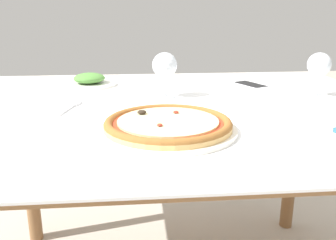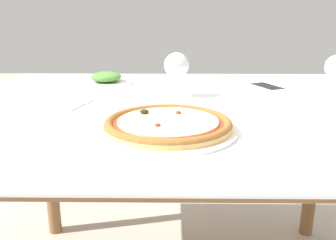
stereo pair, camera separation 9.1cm
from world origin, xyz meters
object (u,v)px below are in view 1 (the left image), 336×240
Objects in this scene: pizza_plate at (168,125)px; cell_phone at (250,85)px; wine_glass_far_left at (165,66)px; side_plate at (90,81)px; fork at (70,107)px; dining_table at (176,129)px; wine_glass_far_right at (319,66)px.

pizza_plate is 0.63m from cell_phone.
side_plate is (-0.28, 0.22, -0.09)m from wine_glass_far_left.
side_plate is (0.02, 0.34, 0.02)m from fork.
cell_phone reaches higher than fork.
fork is 0.34m from wine_glass_far_left.
cell_phone is 0.77× the size of side_plate.
wine_glass_far_right is at bearing 9.45° from dining_table.
pizza_plate is 0.37m from fork.
wine_glass_far_left reaches higher than side_plate.
dining_table is at bearing 78.70° from pizza_plate.
wine_glass_far_right is 0.84m from side_plate.
wine_glass_far_left is (0.02, 0.37, 0.09)m from pizza_plate.
wine_glass_far_left is 0.52m from wine_glass_far_right.
fork is at bearing 137.82° from pizza_plate.
pizza_plate is 2.25× the size of wine_glass_far_left.
dining_table is 0.42m from cell_phone.
wine_glass_far_right is at bearing 31.68° from pizza_plate.
fork is 0.34m from side_plate.
wine_glass_far_right reaches higher than fork.
wine_glass_far_right is (0.52, -0.04, 0.00)m from wine_glass_far_left.
wine_glass_far_left reaches higher than fork.
pizza_plate is 2.00× the size of fork.
dining_table is 0.22m from wine_glass_far_left.
pizza_plate is 2.27× the size of wine_glass_far_right.
side_plate reaches higher than pizza_plate.
pizza_plate is at bearing -42.18° from fork.
fork is 1.06× the size of cell_phone.
wine_glass_far_left is at bearing 86.38° from pizza_plate.
side_plate is (-0.79, 0.26, -0.09)m from wine_glass_far_right.
fork is 1.13× the size of wine_glass_far_right.
pizza_plate reaches higher than dining_table.
wine_glass_far_right reaches higher than pizza_plate.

